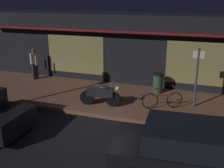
{
  "coord_description": "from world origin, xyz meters",
  "views": [
    {
      "loc": [
        3.36,
        -7.71,
        4.4
      ],
      "look_at": [
        -0.22,
        2.4,
        0.95
      ],
      "focal_mm": 43.28,
      "sensor_mm": 36.0,
      "label": 1
    }
  ],
  "objects": [
    {
      "name": "parked_car_far",
      "position": [
        3.29,
        -1.49,
        0.7
      ],
      "size": [
        4.22,
        2.05,
        1.42
      ],
      "color": "black",
      "rests_on": "ground_plane"
    },
    {
      "name": "storefront_building",
      "position": [
        0.0,
        6.39,
        1.8
      ],
      "size": [
        18.0,
        3.3,
        3.6
      ],
      "color": "black",
      "rests_on": "ground_plane"
    },
    {
      "name": "ground_plane",
      "position": [
        0.0,
        0.0,
        0.0
      ],
      "size": [
        60.0,
        60.0,
        0.0
      ],
      "primitive_type": "plane",
      "color": "black"
    },
    {
      "name": "person_photographer",
      "position": [
        -5.3,
        4.23,
        1.03
      ],
      "size": [
        0.55,
        0.44,
        1.67
      ],
      "color": "#28232D",
      "rests_on": "sidewalk_slab"
    },
    {
      "name": "sidewalk_slab",
      "position": [
        0.0,
        3.0,
        0.07
      ],
      "size": [
        18.0,
        4.0,
        0.15
      ],
      "primitive_type": "cube",
      "color": "brown",
      "rests_on": "ground_plane"
    },
    {
      "name": "sign_post",
      "position": [
        3.09,
        3.05,
        1.51
      ],
      "size": [
        0.44,
        0.09,
        2.4
      ],
      "color": "#47474C",
      "rests_on": "sidewalk_slab"
    },
    {
      "name": "bicycle_parked",
      "position": [
        1.9,
        2.43,
        0.51
      ],
      "size": [
        1.52,
        0.74,
        0.91
      ],
      "color": "black",
      "rests_on": "sidewalk_slab"
    },
    {
      "name": "motorcycle",
      "position": [
        -0.53,
        1.89,
        0.65
      ],
      "size": [
        1.7,
        0.57,
        0.97
      ],
      "color": "black",
      "rests_on": "sidewalk_slab"
    },
    {
      "name": "trash_bin",
      "position": [
        1.38,
        4.23,
        0.62
      ],
      "size": [
        0.48,
        0.48,
        0.93
      ],
      "color": "#2D4C33",
      "rests_on": "sidewalk_slab"
    }
  ]
}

